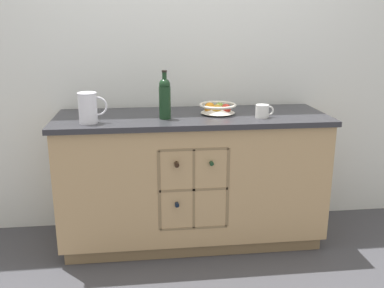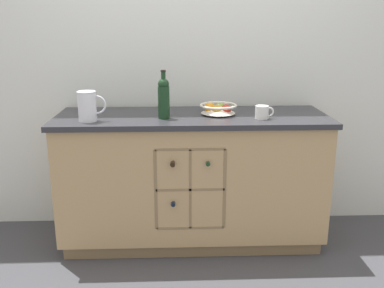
% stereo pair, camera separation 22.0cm
% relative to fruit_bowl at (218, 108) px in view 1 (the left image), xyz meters
% --- Properties ---
extents(ground_plane, '(14.00, 14.00, 0.00)m').
position_rel_fruit_bowl_xyz_m(ground_plane, '(-0.18, -0.02, -0.97)').
color(ground_plane, '#424247').
extents(back_wall, '(4.40, 0.06, 2.55)m').
position_rel_fruit_bowl_xyz_m(back_wall, '(-0.18, 0.35, 0.31)').
color(back_wall, silver).
rests_on(back_wall, ground_plane).
extents(kitchen_island, '(1.83, 0.65, 0.92)m').
position_rel_fruit_bowl_xyz_m(kitchen_island, '(-0.18, -0.02, -0.50)').
color(kitchen_island, olive).
rests_on(kitchen_island, ground_plane).
extents(fruit_bowl, '(0.25, 0.25, 0.08)m').
position_rel_fruit_bowl_xyz_m(fruit_bowl, '(0.00, 0.00, 0.00)').
color(fruit_bowl, silver).
rests_on(fruit_bowl, kitchen_island).
extents(white_pitcher, '(0.18, 0.12, 0.19)m').
position_rel_fruit_bowl_xyz_m(white_pitcher, '(-0.84, -0.17, 0.06)').
color(white_pitcher, white).
rests_on(white_pitcher, kitchen_island).
extents(ceramic_mug, '(0.12, 0.09, 0.08)m').
position_rel_fruit_bowl_xyz_m(ceramic_mug, '(0.27, -0.14, -0.00)').
color(ceramic_mug, white).
rests_on(ceramic_mug, kitchen_island).
extents(standing_wine_bottle, '(0.08, 0.08, 0.31)m').
position_rel_fruit_bowl_xyz_m(standing_wine_bottle, '(-0.36, -0.10, 0.10)').
color(standing_wine_bottle, '#19381E').
rests_on(standing_wine_bottle, kitchen_island).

